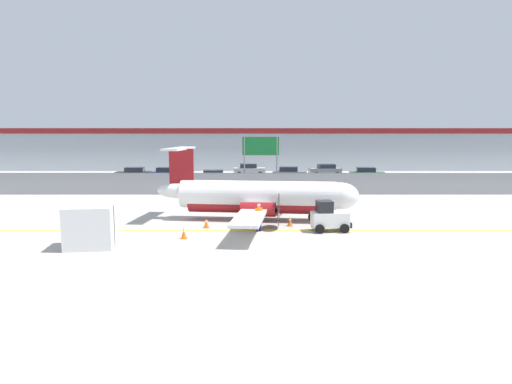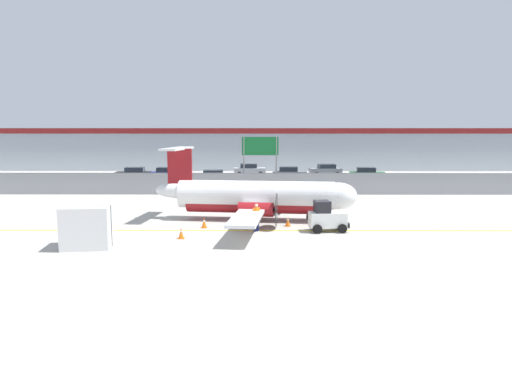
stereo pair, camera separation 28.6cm
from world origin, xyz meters
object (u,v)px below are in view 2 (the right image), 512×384
(parked_car_0, at_px, (134,174))
(parked_car_5, at_px, (326,170))
(baggage_tug, at_px, (327,217))
(parked_car_3, at_px, (249,170))
(commuter_airplane, at_px, (259,197))
(ground_crew_worker, at_px, (256,216))
(traffic_cone_near_right, at_px, (288,221))
(traffic_cone_near_left, at_px, (204,223))
(parked_car_4, at_px, (290,173))
(parked_car_6, at_px, (367,174))
(cargo_container, at_px, (88,227))
(highway_sign, at_px, (260,151))
(traffic_cone_far_left, at_px, (181,233))
(parked_car_2, at_px, (214,177))
(parked_car_1, at_px, (168,174))

(parked_car_0, height_order, parked_car_5, same)
(baggage_tug, xyz_separation_m, parked_car_3, (-5.35, 34.12, 0.04))
(baggage_tug, relative_size, parked_car_3, 0.57)
(commuter_airplane, distance_m, ground_crew_worker, 3.62)
(traffic_cone_near_right, bearing_deg, traffic_cone_near_left, -174.37)
(parked_car_4, distance_m, parked_car_6, 9.35)
(cargo_container, xyz_separation_m, parked_car_3, (7.71, 37.98, -0.21))
(parked_car_5, height_order, highway_sign, highway_sign)
(traffic_cone_far_left, distance_m, parked_car_0, 31.98)
(traffic_cone_near_left, bearing_deg, ground_crew_worker, -17.23)
(ground_crew_worker, xyz_separation_m, parked_car_4, (3.98, 28.95, -0.06))
(traffic_cone_far_left, height_order, parked_car_2, parked_car_2)
(cargo_container, bearing_deg, parked_car_0, 93.96)
(traffic_cone_far_left, bearing_deg, ground_crew_worker, 24.01)
(traffic_cone_near_right, height_order, parked_car_4, parked_car_4)
(parked_car_5, height_order, parked_car_6, same)
(parked_car_1, bearing_deg, parked_car_3, 38.12)
(traffic_cone_far_left, relative_size, highway_sign, 0.12)
(traffic_cone_far_left, height_order, parked_car_4, parked_car_4)
(traffic_cone_far_left, bearing_deg, traffic_cone_near_left, 71.89)
(commuter_airplane, bearing_deg, parked_car_4, 87.89)
(commuter_airplane, height_order, traffic_cone_far_left, commuter_airplane)
(parked_car_4, xyz_separation_m, parked_car_6, (9.31, -0.93, 0.00))
(baggage_tug, xyz_separation_m, parked_car_1, (-15.16, 28.03, 0.04))
(cargo_container, xyz_separation_m, parked_car_5, (17.91, 37.44, -0.21))
(traffic_cone_near_right, distance_m, traffic_cone_far_left, 7.14)
(parked_car_6, bearing_deg, parked_car_0, -173.33)
(traffic_cone_near_left, bearing_deg, cargo_container, -138.50)
(traffic_cone_near_left, distance_m, parked_car_5, 34.86)
(cargo_container, relative_size, parked_car_4, 0.60)
(traffic_cone_near_left, distance_m, parked_car_1, 28.08)
(traffic_cone_near_right, height_order, parked_car_1, parked_car_1)
(traffic_cone_near_right, relative_size, parked_car_2, 0.15)
(ground_crew_worker, height_order, cargo_container, cargo_container)
(parked_car_1, xyz_separation_m, parked_car_6, (24.19, -0.03, 0.00))
(traffic_cone_far_left, relative_size, parked_car_5, 0.15)
(commuter_airplane, xyz_separation_m, parked_car_1, (-11.09, 24.49, -0.71))
(parked_car_0, bearing_deg, commuter_airplane, 118.39)
(baggage_tug, distance_m, traffic_cone_far_left, 8.74)
(ground_crew_worker, relative_size, parked_car_2, 0.40)
(highway_sign, bearing_deg, cargo_container, -112.86)
(cargo_container, relative_size, traffic_cone_near_left, 4.11)
(ground_crew_worker, bearing_deg, parked_car_6, 118.34)
(traffic_cone_near_right, distance_m, parked_car_0, 31.65)
(traffic_cone_near_right, distance_m, parked_car_1, 29.49)
(parked_car_1, bearing_deg, parked_car_4, 9.75)
(traffic_cone_far_left, bearing_deg, parked_car_4, 75.06)
(cargo_container, distance_m, parked_car_4, 35.19)
(traffic_cone_far_left, xyz_separation_m, parked_car_3, (3.16, 36.03, 0.58))
(parked_car_2, bearing_deg, highway_sign, -54.80)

